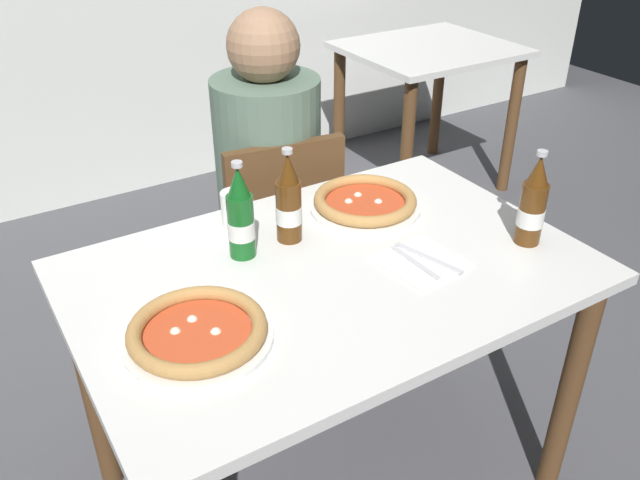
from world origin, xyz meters
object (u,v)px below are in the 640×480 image
dining_table_main (331,306)px  pizza_margherita_near (365,202)px  beer_bottle_right (241,217)px  paper_cup (235,209)px  beer_bottle_center (533,205)px  beer_bottle_left (289,202)px  chair_behind_table (276,234)px  pizza_marinara_far (198,332)px  napkin_with_cutlery (422,262)px  dining_table_background (427,78)px  diner_seated (270,201)px

dining_table_main → pizza_margherita_near: size_ratio=3.95×
beer_bottle_right → paper_cup: bearing=71.2°
dining_table_main → beer_bottle_center: bearing=-18.1°
pizza_margherita_near → beer_bottle_left: size_ratio=1.23×
chair_behind_table → pizza_marinara_far: size_ratio=2.79×
beer_bottle_right → chair_behind_table: bearing=54.4°
dining_table_main → napkin_with_cutlery: napkin_with_cutlery is taller
beer_bottle_center → beer_bottle_left: bearing=147.1°
chair_behind_table → beer_bottle_center: (0.31, -0.77, 0.37)m
dining_table_background → pizza_margherita_near: bearing=-135.5°
beer_bottle_center → paper_cup: bearing=141.9°
dining_table_background → beer_bottle_left: beer_bottle_left is taller
dining_table_background → paper_cup: 1.95m
dining_table_background → napkin_with_cutlery: bearing=-130.2°
pizza_marinara_far → napkin_with_cutlery: (0.57, -0.01, -0.02)m
beer_bottle_left → paper_cup: size_ratio=2.60×
pizza_margherita_near → napkin_with_cutlery: (-0.04, -0.29, -0.02)m
chair_behind_table → diner_seated: (0.01, 0.05, 0.10)m
dining_table_background → beer_bottle_right: bearing=-142.3°
beer_bottle_right → pizza_marinara_far: bearing=-131.7°
beer_bottle_left → napkin_with_cutlery: beer_bottle_left is taller
beer_bottle_right → napkin_with_cutlery: size_ratio=1.23×
dining_table_background → beer_bottle_right: beer_bottle_right is taller
pizza_margherita_near → paper_cup: size_ratio=3.20×
pizza_marinara_far → napkin_with_cutlery: bearing=-1.1°
pizza_margherita_near → beer_bottle_center: size_ratio=1.23×
beer_bottle_right → dining_table_background: bearing=37.7°
chair_behind_table → pizza_marinara_far: 0.93m
beer_bottle_center → napkin_with_cutlery: (-0.29, 0.06, -0.10)m
chair_behind_table → pizza_margherita_near: chair_behind_table is taller
beer_bottle_right → dining_table_main: bearing=-46.5°
pizza_margherita_near → paper_cup: paper_cup is taller
pizza_marinara_far → pizza_margherita_near: bearing=25.1°
chair_behind_table → pizza_marinara_far: chair_behind_table is taller
diner_seated → paper_cup: bearing=-128.3°
beer_bottle_left → beer_bottle_right: same height
diner_seated → pizza_margherita_near: 0.50m
dining_table_main → napkin_with_cutlery: bearing=-26.1°
dining_table_main → beer_bottle_right: (-0.15, 0.16, 0.22)m
beer_bottle_right → napkin_with_cutlery: bearing=-36.3°
chair_behind_table → beer_bottle_right: bearing=62.0°
dining_table_main → dining_table_background: size_ratio=1.50×
diner_seated → beer_bottle_right: bearing=-123.5°
pizza_margherita_near → beer_bottle_left: bearing=-172.9°
chair_behind_table → dining_table_background: (1.31, 0.81, 0.11)m
pizza_marinara_far → napkin_with_cutlery: pizza_marinara_far is taller
dining_table_background → pizza_marinara_far: (-1.85, -1.50, 0.18)m
dining_table_background → napkin_with_cutlery: napkin_with_cutlery is taller
dining_table_main → napkin_with_cutlery: (0.20, -0.10, 0.12)m
beer_bottle_center → paper_cup: 0.75m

